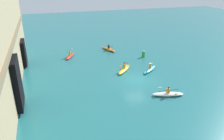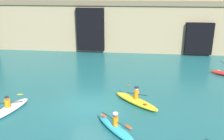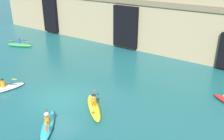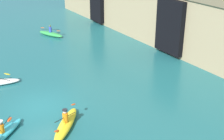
{
  "view_description": "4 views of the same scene",
  "coord_description": "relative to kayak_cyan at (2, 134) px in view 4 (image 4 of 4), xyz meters",
  "views": [
    {
      "loc": [
        -21.9,
        10.4,
        11.4
      ],
      "look_at": [
        1.0,
        2.79,
        1.21
      ],
      "focal_mm": 35.0,
      "sensor_mm": 36.0,
      "label": 1
    },
    {
      "loc": [
        2.96,
        -14.19,
        7.26
      ],
      "look_at": [
        1.2,
        2.05,
        1.71
      ],
      "focal_mm": 40.0,
      "sensor_mm": 36.0,
      "label": 2
    },
    {
      "loc": [
        12.45,
        -11.0,
        9.42
      ],
      "look_at": [
        3.26,
        2.16,
        2.48
      ],
      "focal_mm": 40.0,
      "sensor_mm": 36.0,
      "label": 3
    },
    {
      "loc": [
        16.77,
        -5.43,
        10.2
      ],
      "look_at": [
        0.39,
        5.19,
        1.47
      ],
      "focal_mm": 50.0,
      "sensor_mm": 36.0,
      "label": 4
    }
  ],
  "objects": [
    {
      "name": "kayak_green",
      "position": [
        -15.29,
        9.19,
        0.03
      ],
      "size": [
        3.25,
        1.94,
        1.16
      ],
      "rotation": [
        0.0,
        0.0,
        0.4
      ],
      "color": "green",
      "rests_on": "ground"
    },
    {
      "name": "kayak_cyan",
      "position": [
        0.0,
        0.0,
        0.0
      ],
      "size": [
        2.57,
        3.0,
        1.05
      ],
      "rotation": [
        0.0,
        0.0,
        5.38
      ],
      "color": "#33B2C6",
      "rests_on": "ground"
    },
    {
      "name": "ground_plane",
      "position": [
        -1.91,
        2.83,
        -0.21
      ],
      "size": [
        120.0,
        120.0,
        0.0
      ],
      "primitive_type": "plane",
      "color": "#1E6066"
    },
    {
      "name": "kayak_yellow",
      "position": [
        1.02,
        3.26,
        0.03
      ],
      "size": [
        3.12,
        2.92,
        1.19
      ],
      "rotation": [
        0.0,
        0.0,
        5.55
      ],
      "color": "yellow",
      "rests_on": "ground"
    }
  ]
}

